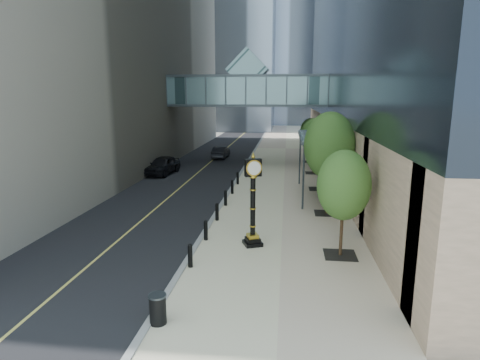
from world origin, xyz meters
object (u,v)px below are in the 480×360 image
pedestrian (336,187)px  trash_bin (158,310)px  car_near (163,165)px  car_far (221,152)px  street_clock (253,207)px

pedestrian → trash_bin: bearing=76.9°
trash_bin → car_near: bearing=107.0°
pedestrian → car_far: bearing=-47.7°
street_clock → car_near: street_clock is taller
trash_bin → pedestrian: 17.76m
car_near → car_far: 10.73m
car_near → car_far: bearing=76.1°
street_clock → trash_bin: 7.52m
pedestrian → car_near: size_ratio=0.36×
car_far → pedestrian: bearing=123.7°
pedestrian → car_far: 20.76m
pedestrian → car_near: bearing=-16.9°
trash_bin → car_near: (-7.30, 23.86, 0.33)m
car_near → car_far: size_ratio=1.17×
street_clock → car_near: size_ratio=0.90×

